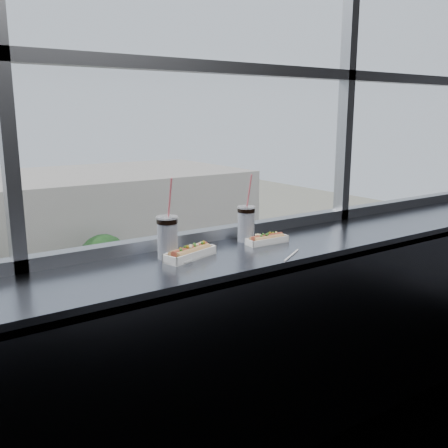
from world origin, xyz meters
TOP-DOWN VIEW (x-y plane):
  - wall_back_lower at (0.00, 1.50)m, footprint 6.00×0.00m
  - window_glass at (0.00, 1.52)m, footprint 6.00×0.00m
  - window_mullions at (0.00, 1.50)m, footprint 6.00×0.08m
  - counter at (0.00, 1.23)m, footprint 6.00×0.55m
  - counter_fascia at (0.00, 0.97)m, footprint 6.00×0.04m
  - hotdog_tray_left at (-0.29, 1.26)m, footprint 0.30×0.17m
  - hotdog_tray_right at (0.19, 1.27)m, footprint 0.24×0.09m
  - soda_cup_left at (-0.37, 1.32)m, footprint 0.10×0.10m
  - soda_cup_right at (0.13, 1.36)m, footprint 0.10×0.10m
  - loose_straw at (0.13, 1.01)m, footprint 0.19×0.12m
  - wrapper at (-0.34, 1.21)m, footprint 0.09×0.06m
  - car_near_c at (1.34, 17.50)m, footprint 2.95×6.23m
  - car_near_e at (13.59, 17.50)m, footprint 2.93×5.93m
  - car_near_d at (6.07, 17.50)m, footprint 3.54×6.84m
  - car_far_c at (12.11, 25.50)m, footprint 3.32×6.88m
  - pedestrian_c at (5.26, 29.05)m, footprint 1.00×0.75m
  - pedestrian_d at (9.26, 28.58)m, footprint 0.64×0.85m
  - tree_right at (9.77, 29.50)m, footprint 3.29×3.29m

SIDE VIEW (x-z plane):
  - pedestrian_d at x=9.26m, z-range -10.96..-9.05m
  - car_near_e at x=13.59m, z-range -10.94..-9.03m
  - car_near_c at x=1.34m, z-range -10.94..-8.92m
  - car_near_d at x=6.07m, z-range -10.94..-8.76m
  - pedestrian_c at x=5.26m, z-range -10.96..-8.70m
  - car_far_c at x=12.11m, z-range -10.94..-8.72m
  - tree_right at x=9.77m, z-range -10.09..-4.95m
  - wall_back_lower at x=0.00m, z-range -2.45..3.55m
  - counter_fascia at x=0.00m, z-range 0.03..1.07m
  - counter at x=0.00m, z-range 1.04..1.10m
  - loose_straw at x=0.13m, z-range 1.10..1.11m
  - wrapper at x=-0.34m, z-range 1.10..1.12m
  - hotdog_tray_right at x=0.19m, z-range 1.09..1.15m
  - hotdog_tray_left at x=-0.29m, z-range 1.09..1.16m
  - soda_cup_right at x=0.13m, z-range 1.02..1.39m
  - soda_cup_left at x=-0.37m, z-range 1.02..1.40m
  - window_glass at x=0.00m, z-range -0.70..5.30m
  - window_mullions at x=0.00m, z-range 1.10..3.50m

